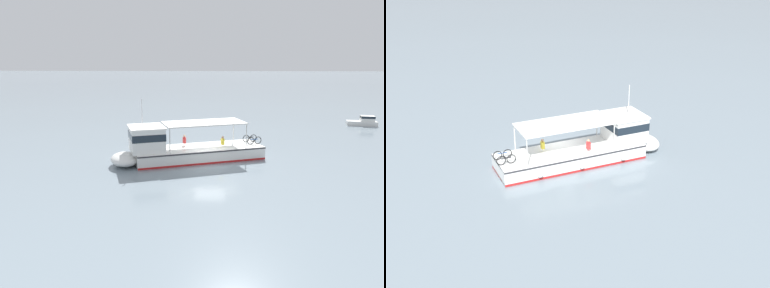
{
  "view_description": "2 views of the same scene",
  "coord_description": "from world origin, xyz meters",
  "views": [
    {
      "loc": [
        27.1,
        -0.28,
        8.44
      ],
      "look_at": [
        -1.41,
        -1.5,
        1.4
      ],
      "focal_mm": 32.92,
      "sensor_mm": 36.0,
      "label": 1
    },
    {
      "loc": [
        -32.44,
        1.54,
        15.18
      ],
      "look_at": [
        -1.41,
        -1.5,
        1.4
      ],
      "focal_mm": 44.13,
      "sensor_mm": 36.0,
      "label": 2
    }
  ],
  "objects": [
    {
      "name": "ground_plane",
      "position": [
        0.0,
        0.0,
        0.0
      ],
      "size": [
        400.0,
        400.0,
        0.0
      ],
      "primitive_type": "plane",
      "color": "gray"
    },
    {
      "name": "ferry_main",
      "position": [
        -1.09,
        -2.47,
        1.01
      ],
      "size": [
        7.05,
        13.02,
        5.32
      ],
      "color": "white",
      "rests_on": "ground"
    }
  ]
}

